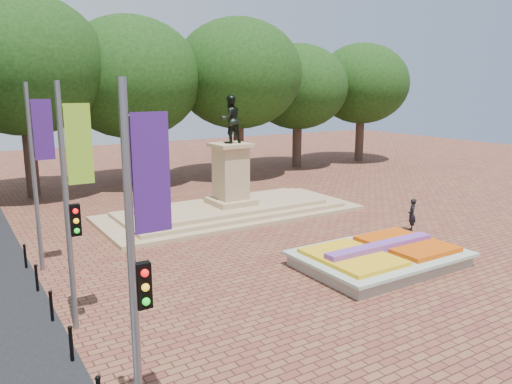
# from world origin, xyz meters

# --- Properties ---
(ground) EXTENTS (90.00, 90.00, 0.00)m
(ground) POSITION_xyz_m (0.00, 0.00, 0.00)
(ground) COLOR brown
(ground) RESTS_ON ground
(flower_bed) EXTENTS (6.30, 4.30, 0.91)m
(flower_bed) POSITION_xyz_m (1.03, -2.00, 0.38)
(flower_bed) COLOR gray
(flower_bed) RESTS_ON ground
(monument) EXTENTS (14.00, 6.00, 6.40)m
(monument) POSITION_xyz_m (0.00, 8.00, 0.88)
(monument) COLOR tan
(monument) RESTS_ON ground
(tree_row_back) EXTENTS (44.80, 8.80, 10.43)m
(tree_row_back) POSITION_xyz_m (2.33, 18.00, 6.67)
(tree_row_back) COLOR #34241C
(tree_row_back) RESTS_ON ground
(banner_poles) EXTENTS (0.88, 11.17, 7.00)m
(banner_poles) POSITION_xyz_m (-10.08, -1.31, 3.88)
(banner_poles) COLOR slate
(banner_poles) RESTS_ON ground
(bollard_row) EXTENTS (0.12, 13.12, 0.98)m
(bollard_row) POSITION_xyz_m (-10.70, -1.50, 0.53)
(bollard_row) COLOR black
(bollard_row) RESTS_ON ground
(pedestrian) EXTENTS (0.67, 0.67, 1.57)m
(pedestrian) POSITION_xyz_m (5.89, 0.69, 0.78)
(pedestrian) COLOR black
(pedestrian) RESTS_ON ground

